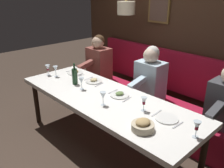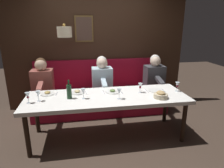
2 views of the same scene
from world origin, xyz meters
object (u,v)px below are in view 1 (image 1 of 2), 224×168
Objects in this scene: diner_middle at (99,59)px; wine_bottle at (75,76)px; diner_near at (150,75)px; wine_glass_3 at (103,96)px; bread_bowl at (143,126)px; wine_glass_0 at (81,81)px; wine_glass_5 at (56,69)px; wine_glass_4 at (144,101)px; wine_glass_2 at (48,68)px; dining_table at (104,101)px; wine_glass_1 at (197,126)px.

diner_middle is 2.64× the size of wine_bottle.
diner_near is 1.05m from wine_glass_3.
bread_bowl is (-0.22, -1.41, -0.07)m from wine_bottle.
wine_glass_0 is 0.67m from wine_glass_5.
diner_middle reaches higher than wine_glass_5.
wine_bottle is 1.36× the size of bread_bowl.
wine_glass_0 is (-0.94, 0.41, 0.04)m from diner_near.
wine_glass_4 is at bearing -85.73° from wine_bottle.
wine_glass_2 is 1.76m from wine_glass_4.
wine_glass_4 is at bearing -146.15° from diner_near.
wine_glass_0 is 0.55m from wine_glass_3.
bread_bowl reaches higher than dining_table.
dining_table is at bearing 96.88° from wine_glass_4.
wine_glass_5 is (-0.07, 2.26, 0.00)m from wine_glass_1.
wine_glass_5 is at bearing 89.09° from wine_glass_0.
wine_bottle reaches higher than wine_glass_1.
dining_table is at bearing -127.92° from diner_middle.
wine_glass_1 and wine_glass_4 have the same top height.
wine_bottle is at bearing -148.98° from diner_middle.
wine_bottle is (-0.90, -0.54, 0.04)m from diner_middle.
wine_glass_5 is at bearing 94.24° from wine_glass_4.
dining_table is at bearing -87.23° from wine_glass_5.
wine_glass_4 and wine_glass_5 have the same top height.
wine_glass_5 is (-0.12, 1.62, 0.00)m from wine_glass_4.
diner_near reaches higher than wine_glass_0.
dining_table is 15.74× the size of wine_glass_5.
wine_glass_0 is at bearing -141.32° from diner_middle.
wine_glass_5 is (0.11, 1.21, 0.00)m from wine_glass_3.
diner_middle is 4.82× the size of wine_glass_2.
diner_middle is at bearing 90.00° from diner_near.
wine_glass_3 is 0.77m from wine_bottle.
bread_bowl is (-0.30, -0.24, -0.07)m from wine_glass_4.
diner_middle is 0.94m from wine_glass_5.
wine_bottle reaches higher than wine_glass_2.
wine_glass_3 is 1.21m from wine_glass_5.
wine_glass_2 is (-0.04, 0.80, -0.00)m from wine_glass_0.
diner_middle is 0.99m from wine_glass_2.
dining_table is at bearing -84.88° from wine_glass_2.
wine_glass_2 is at bearing 95.70° from wine_glass_4.
dining_table is at bearing -80.81° from wine_glass_0.
diner_middle is (0.00, 1.16, 0.00)m from diner_near.
wine_glass_0 is (-0.06, 0.38, 0.18)m from dining_table.
diner_near is 1.37m from bread_bowl.
bread_bowl is (-0.13, -1.99, -0.07)m from wine_glass_2.
diner_near and diner_middle have the same top height.
diner_middle reaches higher than wine_glass_4.
wine_glass_3 is 1.00× the size of wine_glass_4.
wine_glass_0 is 0.75× the size of bread_bowl.
wine_bottle is at bearing 78.54° from wine_glass_0.
dining_table is 0.29m from wine_glass_3.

